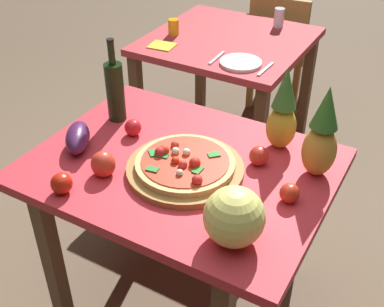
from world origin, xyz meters
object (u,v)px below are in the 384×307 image
tomato_by_bottle (290,193)px  dinner_plate (241,63)px  tomato_at_corner (133,128)px  wine_bottle (115,90)px  melon (234,217)px  drinking_glass_juice (174,27)px  napkin_folded (162,46)px  tomato_beside_pepper (259,156)px  fork_utensil (217,58)px  pineapple_left (283,113)px  pineapple_right (322,137)px  knife_utensil (266,69)px  pizza_board (185,169)px  tomato_near_board (62,183)px  dining_chair (280,46)px  background_table (227,56)px  drinking_glass_water (279,18)px  pizza (184,163)px  bell_pepper (103,164)px  display_table (181,184)px  eggplant (78,137)px

tomato_by_bottle → dinner_plate: tomato_by_bottle is taller
tomato_by_bottle → tomato_at_corner: bearing=173.3°
wine_bottle → melon: size_ratio=1.90×
drinking_glass_juice → napkin_folded: drinking_glass_juice is taller
tomato_beside_pepper → fork_utensil: tomato_beside_pepper is taller
tomato_by_bottle → tomato_beside_pepper: size_ratio=0.92×
pineapple_left → pineapple_right: (0.18, -0.10, 0.01)m
pineapple_left → melon: bearing=-83.3°
dinner_plate → tomato_by_bottle: bearing=-56.7°
pineapple_right → fork_utensil: 1.07m
knife_utensil → melon: bearing=-70.0°
pizza_board → pineapple_left: 0.43m
melon → tomato_near_board: (-0.61, -0.08, -0.06)m
dining_chair → tomato_at_corner: dining_chair is taller
tomato_near_board → tomato_beside_pepper: 0.71m
background_table → drinking_glass_water: 0.40m
melon → tomato_beside_pepper: bearing=102.4°
pizza → pineapple_left: (0.24, 0.33, 0.11)m
pineapple_right → dinner_plate: pineapple_right is taller
bell_pepper → tomato_beside_pepper: (0.46, 0.33, -0.01)m
tomato_at_corner → dinner_plate: (0.09, 0.84, -0.03)m
tomato_beside_pepper → drinking_glass_juice: (-0.95, 0.96, 0.01)m
display_table → pineapple_left: bearing=46.2°
pizza → wine_bottle: 0.49m
knife_utensil → dining_chair: bearing=107.7°
dining_chair → dinner_plate: 1.01m
wine_bottle → tomato_at_corner: bearing=-28.8°
background_table → pizza: 1.32m
dinner_plate → wine_bottle: bearing=-106.3°
tomato_by_bottle → knife_utensil: tomato_by_bottle is taller
dining_chair → pizza_board: (0.35, -1.91, 0.28)m
bell_pepper → pineapple_right: bearing=30.1°
eggplant → knife_utensil: bearing=70.3°
display_table → drinking_glass_water: bearing=97.8°
eggplant → napkin_folded: bearing=104.4°
tomato_by_bottle → tomato_at_corner: (-0.69, 0.08, 0.00)m
display_table → dinner_plate: size_ratio=5.01×
tomato_at_corner → drinking_glass_water: 1.45m
dining_chair → tomato_near_board: size_ratio=11.20×
background_table → dinner_plate: size_ratio=4.06×
background_table → tomato_near_board: 1.56m
display_table → bell_pepper: bearing=-136.9°
bell_pepper → eggplant: 0.21m
tomato_by_bottle → drinking_glass_water: drinking_glass_water is taller
tomato_near_board → tomato_by_bottle: bearing=26.1°
wine_bottle → tomato_by_bottle: 0.85m
pizza_board → eggplant: size_ratio=2.15×
bell_pepper → display_table: bearing=43.1°
display_table → pineapple_right: (0.46, 0.19, 0.26)m
wine_bottle → bell_pepper: size_ratio=3.65×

